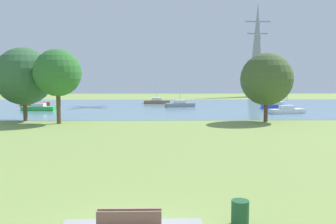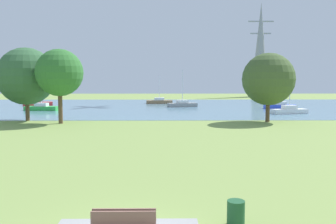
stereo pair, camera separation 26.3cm
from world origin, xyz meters
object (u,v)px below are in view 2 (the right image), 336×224
Objects in this scene: litter_bin at (236,213)px; sailboat_brown at (159,101)px; tree_east_far at (26,76)px; tree_west_near at (268,79)px; sailboat_blue at (280,106)px; tree_mid_shore at (59,73)px; electricity_pylon at (260,50)px; sailboat_white at (289,110)px; sailboat_gray at (182,104)px; sailboat_red at (38,103)px; sailboat_green at (42,107)px; bench_facing_water at (125,224)px.

sailboat_brown is (-3.19, 55.90, 0.04)m from litter_bin.
tree_west_near is at bearing -2.89° from tree_east_far.
sailboat_blue is 34.01m from tree_mid_shore.
electricity_pylon is (35.18, 55.40, 6.69)m from tree_mid_shore.
sailboat_white is 0.89× the size of sailboat_gray.
sailboat_green is (3.86, -9.58, 0.00)m from sailboat_red.
sailboat_red reaches higher than bench_facing_water.
sailboat_green is at bearing -139.75° from sailboat_brown.
sailboat_brown is at bearing 112.92° from tree_west_near.
sailboat_white reaches higher than sailboat_brown.
sailboat_brown is 37.94m from electricity_pylon.
sailboat_white is (-1.25, -7.77, -0.00)m from sailboat_blue.
tree_west_near is (28.96, -14.10, 4.10)m from sailboat_green.
tree_east_far is at bearing 115.11° from bench_facing_water.
sailboat_blue is 18.45m from tree_west_near.
sailboat_brown is 0.71× the size of tree_west_near.
litter_bin is 0.12× the size of sailboat_red.
tree_mid_shore is 65.96m from electricity_pylon.
bench_facing_water is 3.54m from litter_bin.
electricity_pylon reaches higher than sailboat_brown.
sailboat_white is at bearing -41.09° from sailboat_gray.
sailboat_blue is at bearing -32.09° from sailboat_brown.
sailboat_brown is 0.78× the size of sailboat_red.
sailboat_brown reaches higher than litter_bin.
tree_mid_shore is (7.13, -15.29, 4.76)m from sailboat_green.
electricity_pylon is (22.18, 81.68, 11.50)m from litter_bin.
tree_mid_shore is at bearing -66.17° from sailboat_red.
litter_bin is 0.11× the size of tree_west_near.
litter_bin is 0.03× the size of electricity_pylon.
sailboat_brown is 31.57m from tree_mid_shore.
sailboat_green is 21.87m from sailboat_gray.
tree_east_far is at bearing -132.89° from sailboat_gray.
sailboat_blue is 39.79m from electricity_pylon.
sailboat_brown is at bearing -134.54° from electricity_pylon.
sailboat_blue is 36.56m from tree_east_far.
sailboat_gray is at bearing 58.01° from tree_mid_shore.
sailboat_green reaches higher than sailboat_gray.
tree_west_near is at bearing -111.84° from sailboat_blue.
sailboat_white is (34.40, -5.17, -0.02)m from sailboat_green.
bench_facing_water is 56.90m from sailboat_brown.
sailboat_white is at bearing -99.17° from sailboat_blue.
tree_mid_shore reaches higher than tree_west_near.
sailboat_green is at bearing -162.27° from sailboat_gray.
litter_bin is 29.15m from tree_west_near.
sailboat_brown is 0.22× the size of electricity_pylon.
sailboat_green is 13.80m from tree_east_far.
tree_east_far is 5.03m from tree_mid_shore.
sailboat_red reaches higher than sailboat_white.
tree_west_near is (-6.69, -16.70, 4.12)m from sailboat_blue.
sailboat_gray is at bearing 111.38° from tree_west_near.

